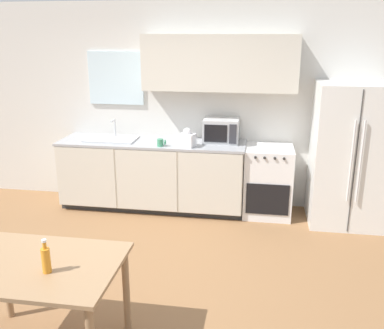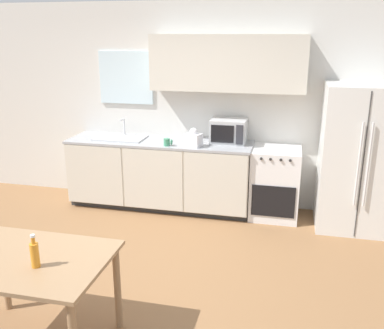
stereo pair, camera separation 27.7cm
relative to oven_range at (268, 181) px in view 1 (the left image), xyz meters
name	(u,v)px [view 1 (the left image)]	position (x,y,z in m)	size (l,w,h in m)	color
ground_plane	(132,283)	(-1.28, -1.89, -0.45)	(12.00, 12.00, 0.00)	olive
wall_back	(183,98)	(-1.17, 0.30, 1.01)	(12.00, 0.38, 2.70)	silver
kitchen_counter	(153,174)	(-1.54, -0.02, 0.02)	(2.47, 0.67, 0.93)	#333333
oven_range	(268,181)	(0.00, 0.00, 0.00)	(0.61, 0.63, 0.91)	white
refrigerator	(349,155)	(0.95, -0.08, 0.42)	(0.87, 0.81, 1.74)	silver
kitchen_sink	(111,139)	(-2.09, -0.01, 0.49)	(0.67, 0.41, 0.25)	#B7BABC
microwave	(221,131)	(-0.63, 0.09, 0.63)	(0.45, 0.38, 0.31)	#B7BABC
coffee_mug	(161,143)	(-1.36, -0.24, 0.52)	(0.11, 0.08, 0.09)	#3F8C66
grocery_bag_0	(187,139)	(-1.03, -0.20, 0.58)	(0.22, 0.20, 0.24)	white
dining_table	(39,277)	(-1.63, -2.89, 0.20)	(1.15, 0.83, 0.75)	#997551
drink_bottle	(46,259)	(-1.51, -2.99, 0.40)	(0.06, 0.06, 0.24)	orange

